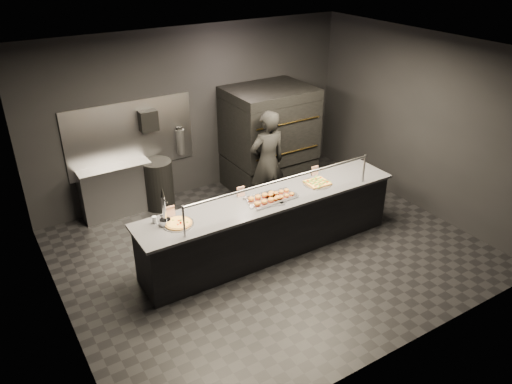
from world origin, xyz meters
TOP-DOWN VIEW (x-y plane):
  - room at (-0.02, 0.05)m, footprint 6.04×6.00m
  - service_counter at (0.00, -0.00)m, footprint 4.10×0.78m
  - pizza_oven at (1.20, 1.90)m, footprint 1.50×1.23m
  - prep_shelf at (-1.60, 2.32)m, footprint 1.20×0.35m
  - towel_dispenser at (-0.90, 2.39)m, footprint 0.30×0.20m
  - fire_extinguisher at (-0.35, 2.40)m, footprint 0.14×0.14m
  - beer_tap at (-1.60, 0.09)m, footprint 0.15×0.21m
  - round_pizza at (-1.45, 0.02)m, footprint 0.42×0.42m
  - slider_tray_a at (-0.14, -0.04)m, footprint 0.59×0.50m
  - slider_tray_b at (0.15, -0.05)m, footprint 0.49×0.43m
  - square_pizza at (0.85, -0.00)m, footprint 0.43×0.43m
  - condiment_jar at (-1.67, 0.21)m, footprint 0.15×0.06m
  - tent_cards at (-0.26, 0.28)m, footprint 2.58×0.04m
  - trash_bin at (-0.90, 2.21)m, footprint 0.52×0.52m
  - worker at (0.65, 1.10)m, footprint 0.67×0.45m

SIDE VIEW (x-z plane):
  - trash_bin at x=-0.90m, z-range 0.00..0.87m
  - prep_shelf at x=-1.60m, z-range 0.00..0.90m
  - service_counter at x=0.00m, z-range -0.22..1.15m
  - worker at x=0.65m, z-range 0.00..1.81m
  - round_pizza at x=-1.45m, z-range 0.92..0.95m
  - square_pizza at x=0.85m, z-range 0.92..0.96m
  - slider_tray_b at x=0.15m, z-range 0.91..0.98m
  - slider_tray_a at x=-0.14m, z-range 0.91..0.99m
  - pizza_oven at x=1.20m, z-range 0.01..1.92m
  - condiment_jar at x=-1.67m, z-range 0.92..1.02m
  - tent_cards at x=-0.26m, z-range 0.92..1.07m
  - fire_extinguisher at x=-0.35m, z-range 0.81..1.31m
  - beer_tap at x=-1.60m, z-range 0.80..1.37m
  - room at x=-0.02m, z-range 0.00..3.00m
  - towel_dispenser at x=-0.90m, z-range 1.38..1.73m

